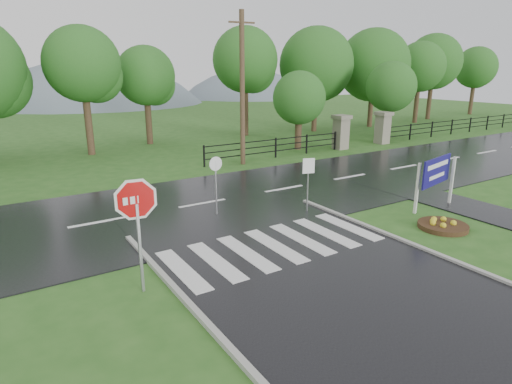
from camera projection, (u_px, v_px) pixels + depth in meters
ground at (413, 329)px, 8.85m from camera, size 120.00×120.00×0.00m
main_road at (203, 204)px, 16.94m from camera, size 90.00×8.00×0.04m
walkway at (470, 208)px, 16.47m from camera, size 2.20×11.00×0.04m
crosswalk at (275, 245)px, 12.88m from camera, size 6.50×2.80×0.02m
pillar_west at (341, 131)px, 28.18m from camera, size 1.00×1.00×2.24m
pillar_east at (383, 127)px, 30.25m from camera, size 1.00×1.00×2.24m
fence_west at (276, 146)px, 25.60m from camera, size 9.58×0.08×1.20m
fence_east at (470, 123)px, 35.92m from camera, size 20.58×0.08×1.20m
hills at (75, 204)px, 67.61m from camera, size 102.00×48.00×48.00m
treeline at (125, 148)px, 28.79m from camera, size 83.20×5.20×10.00m
stop_sign at (137, 211)px, 9.80m from camera, size 1.32×0.18×2.99m
estate_billboard at (436, 174)px, 16.08m from camera, size 2.25×0.57×2.01m
flower_bed at (443, 225)px, 14.38m from camera, size 1.62×1.62×0.32m
reg_sign_small at (308, 174)px, 15.60m from camera, size 0.44×0.16×2.07m
reg_sign_round at (216, 179)px, 15.30m from camera, size 0.51×0.07×2.20m
utility_pole_east at (242, 89)px, 22.90m from camera, size 1.43×0.31×8.08m
entrance_tree_left at (299, 98)px, 27.56m from camera, size 3.42×3.42×5.06m
entrance_tree_right at (391, 87)px, 31.91m from camera, size 3.72×3.72×5.71m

